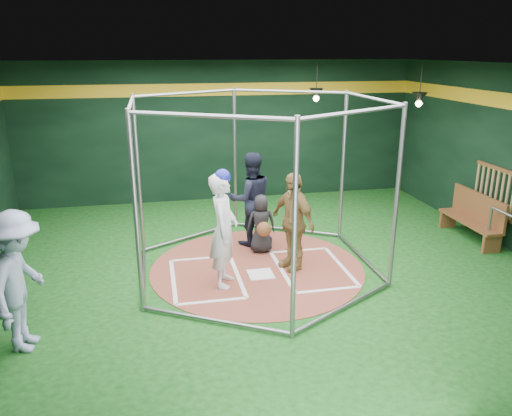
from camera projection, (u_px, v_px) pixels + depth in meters
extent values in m
cube|color=#0D3D0E|center=(257.00, 269.00, 8.94)|extent=(10.00, 9.00, 0.02)
cube|color=black|center=(257.00, 65.00, 7.88)|extent=(10.00, 9.00, 0.02)
cube|color=black|center=(221.00, 132.00, 12.61)|extent=(10.00, 0.10, 3.50)
cube|color=black|center=(367.00, 297.00, 4.21)|extent=(10.00, 0.10, 3.50)
cube|color=gold|center=(220.00, 89.00, 12.26)|extent=(10.00, 0.01, 0.30)
cylinder|color=brown|center=(257.00, 268.00, 8.94)|extent=(3.80, 3.80, 0.01)
cube|color=white|center=(261.00, 274.00, 8.66)|extent=(0.43, 0.43, 0.01)
cube|color=white|center=(201.00, 258.00, 9.31)|extent=(1.10, 0.07, 0.01)
cube|color=white|center=(212.00, 301.00, 7.73)|extent=(1.10, 0.07, 0.01)
cube|color=white|center=(173.00, 281.00, 8.41)|extent=(0.07, 1.70, 0.01)
cube|color=white|center=(238.00, 275.00, 8.63)|extent=(0.07, 1.70, 0.01)
cube|color=white|center=(299.00, 250.00, 9.68)|extent=(1.10, 0.07, 0.01)
cube|color=white|center=(328.00, 290.00, 8.10)|extent=(1.10, 0.07, 0.01)
cube|color=white|center=(282.00, 271.00, 8.78)|extent=(0.07, 1.70, 0.01)
cube|color=white|center=(341.00, 266.00, 8.99)|extent=(0.07, 1.70, 0.01)
cylinder|color=gray|center=(343.00, 167.00, 9.95)|extent=(0.07, 0.07, 3.00)
cylinder|color=gray|center=(235.00, 160.00, 10.63)|extent=(0.07, 0.07, 3.00)
cylinder|color=gray|center=(139.00, 177.00, 9.17)|extent=(0.07, 0.07, 3.00)
cylinder|color=gray|center=(136.00, 216.00, 7.03)|extent=(0.07, 0.07, 3.00)
cylinder|color=gray|center=(294.00, 234.00, 6.34)|extent=(0.07, 0.07, 3.00)
cylinder|color=gray|center=(397.00, 200.00, 7.80)|extent=(0.07, 0.07, 3.00)
cylinder|color=gray|center=(289.00, 91.00, 9.85)|extent=(2.02, 1.20, 0.06)
cylinder|color=gray|center=(286.00, 229.00, 10.73)|extent=(2.02, 1.20, 0.06)
cylinder|color=gray|center=(187.00, 93.00, 9.46)|extent=(2.02, 1.20, 0.06)
cylinder|color=gray|center=(193.00, 236.00, 10.34)|extent=(2.02, 1.20, 0.06)
cylinder|color=gray|center=(131.00, 103.00, 7.66)|extent=(0.06, 2.30, 0.06)
cylinder|color=gray|center=(144.00, 275.00, 8.54)|extent=(0.06, 2.30, 0.06)
cylinder|color=gray|center=(208.00, 116.00, 6.24)|extent=(2.02, 1.20, 0.06)
cylinder|color=gray|center=(214.00, 320.00, 7.12)|extent=(2.02, 1.20, 0.06)
cylinder|color=gray|center=(357.00, 112.00, 6.63)|extent=(2.02, 1.20, 0.06)
cylinder|color=gray|center=(345.00, 306.00, 7.51)|extent=(2.02, 1.20, 0.06)
cylinder|color=gray|center=(372.00, 98.00, 8.43)|extent=(0.06, 2.30, 0.06)
cylinder|color=gray|center=(361.00, 256.00, 9.31)|extent=(0.06, 2.30, 0.06)
cube|color=brown|center=(498.00, 169.00, 9.82)|extent=(0.05, 1.25, 0.08)
cube|color=brown|center=(491.00, 212.00, 10.09)|extent=(0.05, 1.25, 0.08)
cylinder|color=tan|center=(507.00, 196.00, 9.59)|extent=(0.06, 0.06, 0.85)
cylinder|color=tan|center=(502.00, 194.00, 9.73)|extent=(0.06, 0.06, 0.85)
cylinder|color=tan|center=(496.00, 192.00, 9.88)|extent=(0.06, 0.06, 0.85)
cylinder|color=tan|center=(491.00, 190.00, 10.03)|extent=(0.06, 0.06, 0.85)
cylinder|color=tan|center=(486.00, 188.00, 10.17)|extent=(0.06, 0.06, 0.85)
cylinder|color=tan|center=(482.00, 186.00, 10.32)|extent=(0.06, 0.06, 0.85)
cylinder|color=tan|center=(477.00, 184.00, 10.47)|extent=(0.06, 0.06, 0.85)
cone|color=black|center=(316.00, 93.00, 11.89)|extent=(0.34, 0.34, 0.22)
sphere|color=#FFD899|center=(316.00, 98.00, 11.93)|extent=(0.14, 0.14, 0.14)
cylinder|color=black|center=(317.00, 78.00, 11.78)|extent=(0.02, 0.02, 0.70)
cone|color=black|center=(419.00, 98.00, 10.75)|extent=(0.34, 0.34, 0.22)
sphere|color=#FFD899|center=(419.00, 104.00, 10.79)|extent=(0.14, 0.14, 0.14)
cylinder|color=black|center=(421.00, 81.00, 10.64)|extent=(0.02, 0.02, 0.70)
imported|color=silver|center=(224.00, 230.00, 8.04)|extent=(0.62, 0.79, 1.89)
sphere|color=navy|center=(222.00, 177.00, 7.77)|extent=(0.26, 0.26, 0.26)
imported|color=#B08C4B|center=(293.00, 221.00, 8.69)|extent=(0.82, 1.11, 1.75)
imported|color=black|center=(261.00, 223.00, 9.49)|extent=(0.57, 0.39, 1.13)
sphere|color=brown|center=(264.00, 229.00, 9.27)|extent=(0.28, 0.28, 0.28)
imported|color=black|center=(251.00, 199.00, 9.78)|extent=(0.97, 0.79, 1.85)
imported|color=#90A0BE|center=(19.00, 282.00, 6.31)|extent=(0.86, 1.30, 1.87)
cube|color=brown|center=(470.00, 221.00, 10.19)|extent=(0.39, 1.67, 0.06)
cube|color=brown|center=(479.00, 207.00, 10.12)|extent=(0.06, 1.67, 0.56)
cube|color=brown|center=(492.00, 244.00, 9.55)|extent=(0.37, 0.07, 0.37)
cube|color=brown|center=(448.00, 219.00, 10.94)|extent=(0.37, 0.07, 0.37)
cylinder|color=slate|center=(489.00, 229.00, 9.60)|extent=(0.05, 0.05, 0.89)
cylinder|color=slate|center=(510.00, 216.00, 9.01)|extent=(0.05, 0.99, 0.05)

